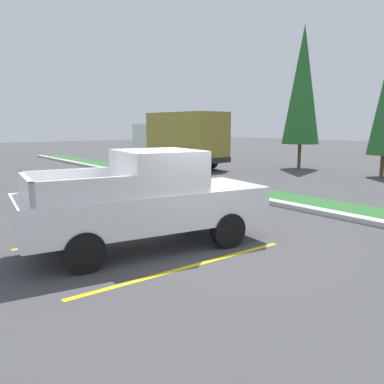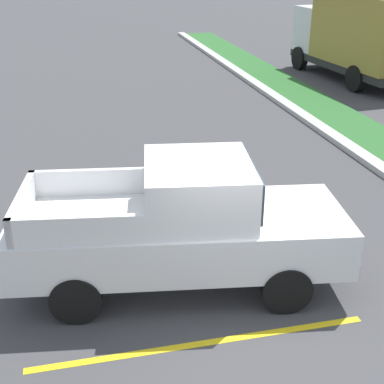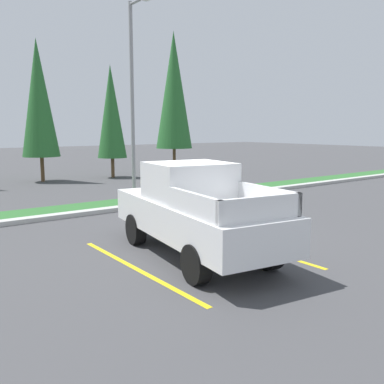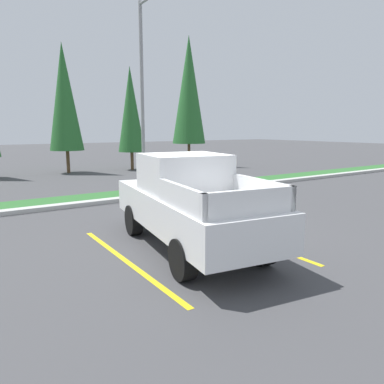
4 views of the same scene
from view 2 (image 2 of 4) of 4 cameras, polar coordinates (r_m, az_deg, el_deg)
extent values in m
plane|color=#424244|center=(8.52, 5.33, -11.61)|extent=(120.00, 120.00, 0.00)
cube|color=yellow|center=(10.24, -3.13, -4.79)|extent=(0.12, 4.80, 0.01)
cube|color=yellow|center=(7.73, 1.12, -15.80)|extent=(0.12, 4.80, 0.01)
cylinder|color=black|center=(9.65, 7.58, -4.36)|extent=(0.39, 0.79, 0.76)
cylinder|color=black|center=(8.25, 9.98, -10.03)|extent=(0.39, 0.79, 0.76)
cylinder|color=black|center=(9.53, -11.06, -5.05)|extent=(0.39, 0.79, 0.76)
cylinder|color=black|center=(8.10, -12.21, -10.97)|extent=(0.39, 0.79, 0.76)
cube|color=white|center=(8.48, -1.39, -4.62)|extent=(2.64, 5.42, 0.76)
cube|color=white|center=(8.14, 0.66, 0.39)|extent=(1.98, 1.84, 0.84)
cube|color=#2D3842|center=(8.23, 6.35, 0.90)|extent=(1.61, 0.30, 0.63)
cube|color=white|center=(9.03, -10.98, 1.05)|extent=(0.38, 1.89, 0.44)
cube|color=white|center=(7.51, -12.19, -4.09)|extent=(0.38, 1.89, 0.44)
cube|color=white|center=(8.42, -17.61, -1.46)|extent=(1.80, 0.36, 0.44)
cube|color=silver|center=(9.08, 14.97, -5.15)|extent=(1.81, 0.42, 0.28)
cylinder|color=black|center=(25.36, 11.38, 13.79)|extent=(1.02, 0.39, 1.00)
cylinder|color=black|center=(26.49, 15.67, 13.82)|extent=(1.02, 0.39, 1.00)
cylinder|color=black|center=(21.71, 17.02, 11.47)|extent=(1.02, 0.39, 1.00)
cube|color=#262626|center=(23.74, 16.86, 12.90)|extent=(6.97, 2.89, 0.30)
cube|color=silver|center=(25.68, 13.91, 16.53)|extent=(1.79, 2.43, 1.90)
cube|color=#2D3842|center=(26.35, 13.02, 17.35)|extent=(0.24, 2.10, 0.90)
cube|color=olive|center=(22.87, 18.46, 16.00)|extent=(5.19, 2.83, 2.60)
camera|label=1|loc=(3.65, -79.47, -41.01)|focal=36.83mm
camera|label=3|loc=(14.28, -37.76, 10.85)|focal=39.09mm
camera|label=4|loc=(12.87, -36.77, 9.24)|focal=33.91mm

